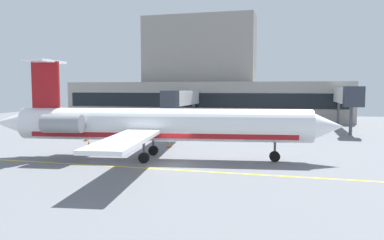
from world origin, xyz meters
The scene contains 12 objects.
ground centered at (0.00, 0.00, -0.05)m, with size 120.00×120.00×0.11m.
terminal_building centered at (-8.28, 46.06, 7.33)m, with size 55.87×11.51×21.01m.
jet_bridge_west centered at (17.07, 30.25, 5.08)m, with size 2.40×18.07×6.47m.
jet_bridge_east centered at (-8.20, 30.93, 4.50)m, with size 2.40×16.72×5.87m.
regional_jet centered at (-2.04, 1.86, 3.04)m, with size 31.14×24.86×8.73m.
baggage_tug centered at (-14.75, 23.78, 0.82)m, with size 3.37×3.56×1.74m.
pushback_tractor centered at (-19.26, 19.37, 0.96)m, with size 4.09×3.97×2.10m.
fuel_tank centered at (-16.56, 32.08, 1.46)m, with size 6.81×3.01×2.62m.
safety_cone_alpha centered at (-9.30, 8.10, 0.25)m, with size 0.47×0.47×0.55m.
safety_cone_bravo centered at (-14.15, 10.44, 0.25)m, with size 0.47×0.47×0.55m.
safety_cone_charlie centered at (-3.09, 8.48, 0.25)m, with size 0.47×0.47×0.55m.
safety_cone_delta centered at (-11.81, 7.11, 0.25)m, with size 0.47×0.47×0.55m.
Camera 1 is at (9.29, -29.04, 6.28)m, focal length 35.19 mm.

